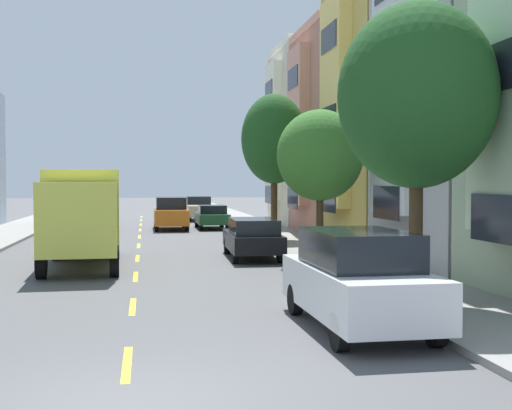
{
  "coord_description": "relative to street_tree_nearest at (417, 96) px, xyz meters",
  "views": [
    {
      "loc": [
        0.3,
        -8.93,
        2.9
      ],
      "look_at": [
        6.01,
        26.31,
        1.64
      ],
      "focal_mm": 48.08,
      "sensor_mm": 36.0,
      "label": 1
    }
  ],
  "objects": [
    {
      "name": "parked_pickup_champagne",
      "position": [
        -2.14,
        35.79,
        -4.0
      ],
      "size": [
        2.07,
        5.33,
        1.73
      ],
      "color": "tan",
      "rests_on": "ground_plane"
    },
    {
      "name": "parked_suv_white",
      "position": [
        -2.01,
        -2.01,
        -3.84
      ],
      "size": [
        2.03,
        4.83,
        1.93
      ],
      "color": "silver",
      "rests_on": "ground_plane"
    },
    {
      "name": "delivery_box_truck",
      "position": [
        -8.21,
        9.47,
        -2.96
      ],
      "size": [
        2.67,
        8.16,
        3.25
      ],
      "color": "#D8D84C",
      "rests_on": "ground_plane"
    },
    {
      "name": "parked_pickup_red",
      "position": [
        -10.78,
        29.44,
        -4.0
      ],
      "size": [
        2.05,
        5.32,
        1.73
      ],
      "color": "#AD1E1E",
      "rests_on": "ground_plane"
    },
    {
      "name": "sidewalk_left",
      "position": [
        -13.5,
        22.12,
        -4.76
      ],
      "size": [
        3.2,
        120.0,
        0.14
      ],
      "primitive_type": "cube",
      "color": "gray",
      "rests_on": "ground_plane"
    },
    {
      "name": "street_tree_nearest",
      "position": [
        0.0,
        0.0,
        0.0
      ],
      "size": [
        3.6,
        3.6,
        6.82
      ],
      "color": "#47331E",
      "rests_on": "sidewalk_right"
    },
    {
      "name": "townhouse_third_mustard",
      "position": [
        8.92,
        13.99,
        0.99
      ],
      "size": [
        14.05,
        7.03,
        12.05
      ],
      "color": "tan",
      "rests_on": "ground_plane"
    },
    {
      "name": "ground_plane",
      "position": [
        -6.4,
        24.12,
        -4.83
      ],
      "size": [
        160.0,
        160.0,
        0.0
      ],
      "primitive_type": "plane",
      "color": "#4C4C4F"
    },
    {
      "name": "parked_sedan_forest",
      "position": [
        -2.11,
        26.61,
        -4.08
      ],
      "size": [
        1.82,
        4.51,
        1.43
      ],
      "color": "#194C28",
      "rests_on": "ground_plane"
    },
    {
      "name": "street_tree_second",
      "position": [
        0.0,
        8.7,
        -1.03
      ],
      "size": [
        3.06,
        3.06,
        5.28
      ],
      "color": "#47331E",
      "rests_on": "sidewalk_right"
    },
    {
      "name": "lane_centerline_dashes",
      "position": [
        -6.4,
        18.62,
        -4.82
      ],
      "size": [
        0.14,
        47.2,
        0.01
      ],
      "color": "yellow",
      "rests_on": "ground_plane"
    },
    {
      "name": "sidewalk_right",
      "position": [
        0.7,
        22.12,
        -4.76
      ],
      "size": [
        3.2,
        120.0,
        0.14
      ],
      "primitive_type": "cube",
      "color": "gray",
      "rests_on": "ground_plane"
    },
    {
      "name": "street_tree_third",
      "position": [
        0.0,
        17.39,
        0.06
      ],
      "size": [
        3.15,
        3.15,
        6.91
      ],
      "color": "#47331E",
      "rests_on": "sidewalk_right"
    },
    {
      "name": "townhouse_fifth_cream",
      "position": [
        8.76,
        28.45,
        0.77
      ],
      "size": [
        13.74,
        7.03,
        11.61
      ],
      "color": "beige",
      "rests_on": "ground_plane"
    },
    {
      "name": "moving_orange_sedan",
      "position": [
        -4.6,
        26.21,
        -3.84
      ],
      "size": [
        1.95,
        4.8,
        1.93
      ],
      "color": "orange",
      "rests_on": "ground_plane"
    },
    {
      "name": "townhouse_fourth_terracotta",
      "position": [
        7.95,
        21.22,
        0.58
      ],
      "size": [
        12.12,
        7.03,
        11.22
      ],
      "color": "#B27560",
      "rests_on": "ground_plane"
    },
    {
      "name": "parked_hatchback_burgundy",
      "position": [
        -10.82,
        39.46,
        -4.07
      ],
      "size": [
        1.85,
        4.05,
        1.5
      ],
      "color": "maroon",
      "rests_on": "ground_plane"
    },
    {
      "name": "parked_wagon_black",
      "position": [
        -2.14,
        10.4,
        -4.02
      ],
      "size": [
        1.95,
        4.75,
        1.5
      ],
      "color": "black",
      "rests_on": "ground_plane"
    }
  ]
}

